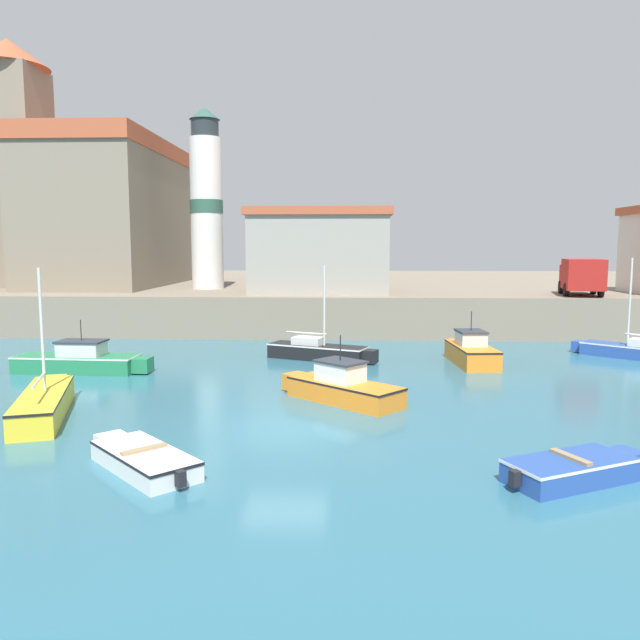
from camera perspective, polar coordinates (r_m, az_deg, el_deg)
ground_plane at (r=18.83m, az=-3.22°, el=-10.15°), size 200.00×200.00×0.00m
quay_seawall at (r=56.19m, az=0.68°, el=2.46°), size 120.00×40.00×2.51m
motorboat_orange_0 at (r=22.23m, az=1.95°, el=-6.11°), size 4.54×4.23×2.36m
motorboat_green_1 at (r=29.21m, az=-21.05°, el=-3.47°), size 6.03×1.84×2.30m
motorboat_orange_2 at (r=30.06m, az=13.61°, el=-2.79°), size 1.92×4.92×2.46m
sailboat_black_4 at (r=30.27m, az=-0.09°, el=-2.81°), size 5.46×3.12×4.57m
sailboat_yellow_5 at (r=22.22m, az=-23.90°, el=-6.90°), size 2.94×6.01×4.79m
dinghy_white_6 at (r=16.35m, az=-15.94°, el=-12.05°), size 3.51×3.58×0.57m
sailboat_blue_7 at (r=34.21m, az=26.75°, el=-2.48°), size 4.78×4.29×4.92m
dinghy_blue_8 at (r=16.14m, az=22.22°, el=-12.44°), size 3.74×2.57×0.63m
church at (r=50.76m, az=-19.82°, el=10.02°), size 13.35×17.11×17.54m
lighthouse at (r=44.66m, az=-10.35°, el=10.54°), size 2.27×2.27×12.36m
harbor_shed_near_wharf at (r=40.90m, az=-0.02°, el=6.39°), size 9.07×7.19×5.34m
truck_on_quay at (r=40.79m, az=22.81°, el=3.78°), size 2.87×4.62×2.20m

